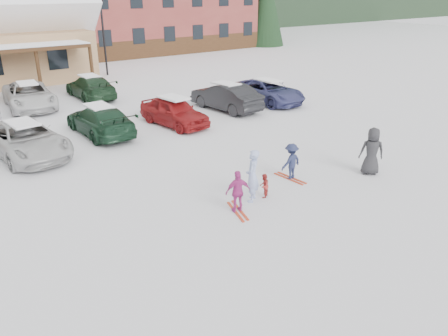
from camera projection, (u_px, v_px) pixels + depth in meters
ground at (235, 209)px, 13.90m from camera, size 160.00×160.00×0.00m
lamp_post at (103, 33)px, 34.25m from camera, size 0.50×0.25×5.75m
conifer_3 at (29, 2)px, 47.75m from camera, size 3.96×3.96×9.18m
adult_skier at (252, 176)px, 14.12m from camera, size 0.77×0.74×1.77m
toddler_red at (264, 186)px, 14.53m from camera, size 0.51×0.48×0.83m
child_navy at (291, 162)px, 15.85m from camera, size 0.90×0.55×1.36m
skis_child_navy at (290, 178)px, 16.10m from camera, size 0.28×1.41×0.03m
child_magenta at (238, 192)px, 13.47m from camera, size 0.87×0.57×1.38m
skis_child_magenta at (238, 211)px, 13.73m from camera, size 0.62×1.39×0.03m
bystander_dark at (372, 151)px, 16.21m from camera, size 1.03×1.02×1.80m
parked_car_2 at (25, 139)px, 18.05m from camera, size 2.92×5.41×1.44m
parked_car_3 at (100, 120)px, 20.73m from camera, size 1.99×4.86×1.41m
parked_car_4 at (174, 111)px, 22.16m from camera, size 2.18×4.40×1.44m
parked_car_5 at (226, 97)px, 24.98m from camera, size 2.04×4.79×1.54m
parked_car_6 at (268, 91)px, 26.65m from camera, size 2.44×5.07×1.39m
parked_car_10 at (29, 96)px, 25.38m from camera, size 2.98×5.55×1.48m
parked_car_11 at (91, 87)px, 27.72m from camera, size 2.10×4.97×1.43m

